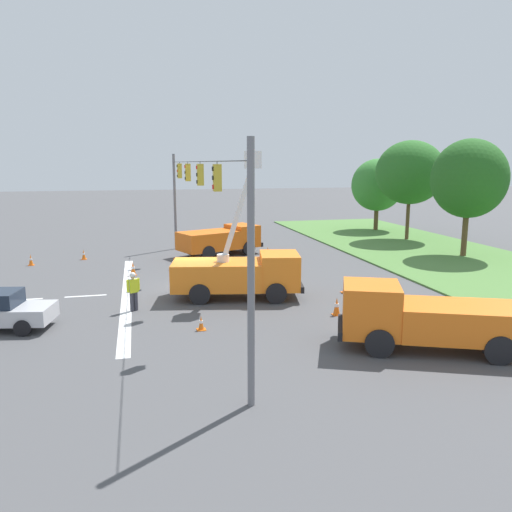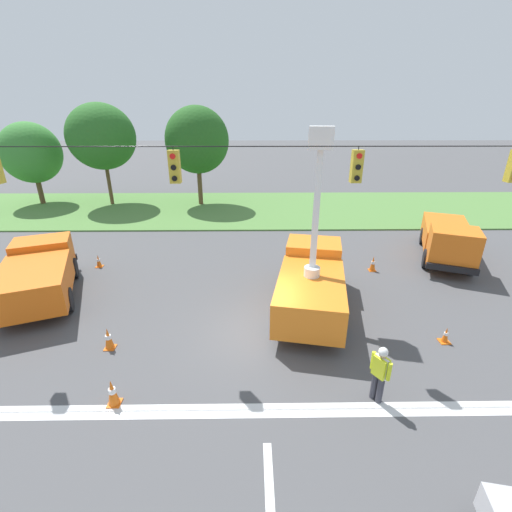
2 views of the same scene
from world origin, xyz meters
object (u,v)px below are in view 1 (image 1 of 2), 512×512
Objects in this scene: road_worker at (133,289)px; utility_truck_bucket_lift at (240,271)px; traffic_cone_foreground_left at (133,269)px; traffic_cone_foreground_right at (337,306)px; traffic_cone_mid_right at (84,255)px; traffic_cone_far_right at (201,323)px; utility_truck_support_far at (428,318)px; traffic_cone_far_left at (174,263)px; tree_west at (410,173)px; traffic_cone_mid_left at (345,287)px; tree_far_west at (378,185)px; traffic_cone_lane_edge_b at (31,260)px; traffic_cone_lane_edge_a at (268,251)px; tree_centre at (469,179)px; utility_truck_support_near at (221,239)px.

utility_truck_bucket_lift is at bearing 101.84° from road_worker.
traffic_cone_foreground_left is 13.28m from traffic_cone_foreground_right.
traffic_cone_mid_right is 1.17× the size of traffic_cone_far_right.
utility_truck_support_far is 17.49m from traffic_cone_far_left.
utility_truck_support_far is at bearing -28.52° from tree_west.
road_worker is 2.21× the size of traffic_cone_far_left.
utility_truck_support_far is 12.49m from road_worker.
traffic_cone_mid_right is (-12.48, -13.87, 0.05)m from traffic_cone_mid_left.
tree_west is 14.20× the size of traffic_cone_far_right.
utility_truck_support_far is at bearing -23.57° from tree_far_west.
utility_truck_bucket_lift is at bearing 150.73° from traffic_cone_far_right.
utility_truck_bucket_lift is 7.86m from traffic_cone_far_left.
utility_truck_bucket_lift is at bearing -148.53° from utility_truck_support_far.
traffic_cone_mid_left is at bearing 56.73° from traffic_cone_lane_edge_b.
tree_centre is at bearing 74.94° from traffic_cone_lane_edge_a.
traffic_cone_foreground_left is (5.32, -6.11, -0.74)m from utility_truck_support_near.
tree_centre reaches higher than traffic_cone_mid_left.
utility_truck_bucket_lift is 5.16m from traffic_cone_far_right.
traffic_cone_far_left reaches higher than traffic_cone_lane_edge_a.
traffic_cone_lane_edge_a reaches higher than traffic_cone_far_right.
utility_truck_bucket_lift is 8.16m from traffic_cone_foreground_left.
traffic_cone_foreground_left reaches higher than traffic_cone_far_left.
traffic_cone_lane_edge_a is at bearing 88.81° from traffic_cone_lane_edge_b.
traffic_cone_foreground_right is at bearing -30.04° from tree_far_west.
tree_west reaches higher than road_worker.
utility_truck_bucket_lift is 4.00× the size of road_worker.
road_worker is 13.65m from traffic_cone_mid_right.
utility_truck_bucket_lift is 11.35m from traffic_cone_lane_edge_a.
traffic_cone_lane_edge_b is at bearing -133.07° from utility_truck_bucket_lift.
traffic_cone_mid_left is at bearing 57.95° from traffic_cone_foreground_left.
utility_truck_support_near is 8.09× the size of traffic_cone_foreground_right.
traffic_cone_mid_right is 1.04× the size of traffic_cone_lane_edge_a.
traffic_cone_mid_right is 7.53m from traffic_cone_far_left.
tree_west is at bearing 110.21° from traffic_cone_far_left.
traffic_cone_lane_edge_a is (-4.22, 9.33, -0.09)m from traffic_cone_foreground_left.
traffic_cone_mid_left is at bearing 20.40° from utility_truck_support_near.
tree_centre reaches higher than traffic_cone_lane_edge_b.
road_worker is at bearing -107.64° from traffic_cone_foreground_right.
traffic_cone_lane_edge_a is 7.56m from traffic_cone_far_left.
traffic_cone_foreground_right is at bearing -37.21° from tree_west.
utility_truck_support_near is 7.76× the size of traffic_cone_foreground_left.
utility_truck_support_near is at bearing 131.05° from traffic_cone_foreground_left.
utility_truck_support_near is 5.66m from traffic_cone_far_left.
utility_truck_support_near is 9.22× the size of traffic_cone_mid_right.
utility_truck_support_far is at bearing 35.00° from traffic_cone_foreground_left.
utility_truck_bucket_lift is (14.81, -17.67, -4.37)m from tree_west.
road_worker is at bearing -125.57° from utility_truck_support_far.
tree_west is 1.32× the size of utility_truck_support_near.
utility_truck_support_far reaches higher than utility_truck_support_near.
tree_centre is at bearing -1.63° from tree_far_west.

